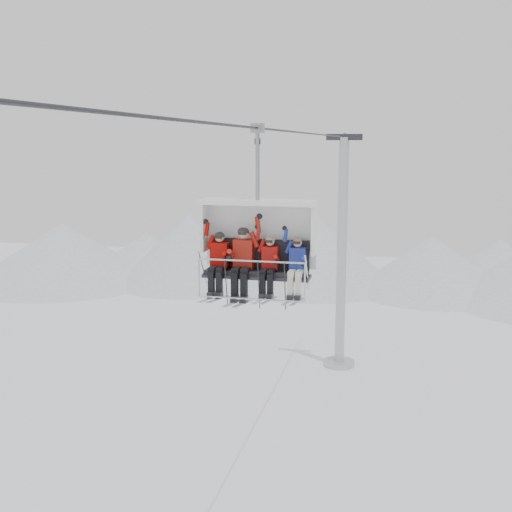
% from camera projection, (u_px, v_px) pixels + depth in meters
% --- Properties ---
extents(ridgeline, '(72.00, 21.00, 7.00)m').
position_uv_depth(ridgeline, '(344.00, 259.00, 57.03)').
color(ridgeline, white).
rests_on(ridgeline, ground).
extents(lift_tower_right, '(2.00, 1.80, 13.48)m').
position_uv_depth(lift_tower_right, '(341.00, 270.00, 36.93)').
color(lift_tower_right, '#B1B4B9').
rests_on(lift_tower_right, ground).
extents(haul_cable, '(0.06, 50.00, 0.06)m').
position_uv_depth(haul_cable, '(256.00, 128.00, 14.51)').
color(haul_cable, '#2B2B2F').
rests_on(haul_cable, lift_tower_left).
extents(chairlift_carrier, '(2.71, 1.17, 3.98)m').
position_uv_depth(chairlift_carrier, '(259.00, 238.00, 15.23)').
color(chairlift_carrier, black).
rests_on(chairlift_carrier, haul_cable).
extents(skier_far_left, '(0.41, 1.69, 1.62)m').
position_uv_depth(skier_far_left, '(219.00, 261.00, 15.22)').
color(skier_far_left, '#B80B05').
rests_on(skier_far_left, chairlift_carrier).
extents(skier_center_left, '(0.46, 1.69, 1.81)m').
position_uv_depth(skier_center_left, '(243.00, 259.00, 15.09)').
color(skier_center_left, '#B01E13').
rests_on(skier_center_left, chairlift_carrier).
extents(skier_center_right, '(0.38, 1.69, 1.51)m').
position_uv_depth(skier_center_right, '(269.00, 264.00, 14.95)').
color(skier_center_right, '#B6120E').
rests_on(skier_center_right, chairlift_carrier).
extents(skier_far_right, '(0.37, 1.69, 1.50)m').
position_uv_depth(skier_far_right, '(297.00, 266.00, 14.80)').
color(skier_far_right, '#2334A0').
rests_on(skier_far_right, chairlift_carrier).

